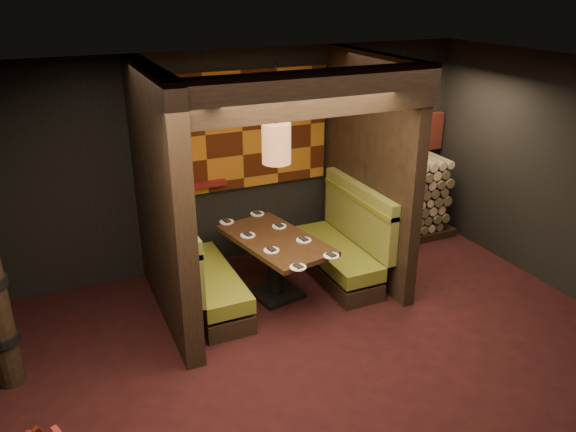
{
  "coord_description": "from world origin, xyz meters",
  "views": [
    {
      "loc": [
        -2.42,
        -4.05,
        3.61
      ],
      "look_at": [
        0.0,
        1.3,
        1.15
      ],
      "focal_mm": 35.0,
      "sensor_mm": 36.0,
      "label": 1
    }
  ],
  "objects_px": {
    "booth_bench_right": "(342,248)",
    "firewood_stack": "(399,200)",
    "dining_table": "(276,256)",
    "pendant_lamp": "(276,143)",
    "booth_bench_left": "(201,277)"
  },
  "relations": [
    {
      "from": "booth_bench_right",
      "to": "firewood_stack",
      "type": "xyz_separation_m",
      "value": [
        1.35,
        0.7,
        0.21
      ]
    },
    {
      "from": "booth_bench_right",
      "to": "dining_table",
      "type": "distance_m",
      "value": 1.0
    },
    {
      "from": "booth_bench_right",
      "to": "firewood_stack",
      "type": "bearing_deg",
      "value": 27.35
    },
    {
      "from": "booth_bench_right",
      "to": "dining_table",
      "type": "xyz_separation_m",
      "value": [
        -0.99,
        -0.11,
        0.14
      ]
    },
    {
      "from": "booth_bench_right",
      "to": "pendant_lamp",
      "type": "bearing_deg",
      "value": -170.99
    },
    {
      "from": "booth_bench_left",
      "to": "pendant_lamp",
      "type": "xyz_separation_m",
      "value": [
        0.91,
        -0.16,
        1.56
      ]
    },
    {
      "from": "pendant_lamp",
      "to": "firewood_stack",
      "type": "height_order",
      "value": "pendant_lamp"
    },
    {
      "from": "booth_bench_right",
      "to": "firewood_stack",
      "type": "height_order",
      "value": "firewood_stack"
    },
    {
      "from": "firewood_stack",
      "to": "dining_table",
      "type": "bearing_deg",
      "value": -160.98
    },
    {
      "from": "booth_bench_right",
      "to": "firewood_stack",
      "type": "relative_size",
      "value": 0.92
    },
    {
      "from": "booth_bench_left",
      "to": "pendant_lamp",
      "type": "height_order",
      "value": "pendant_lamp"
    },
    {
      "from": "pendant_lamp",
      "to": "firewood_stack",
      "type": "relative_size",
      "value": 0.65
    },
    {
      "from": "dining_table",
      "to": "firewood_stack",
      "type": "xyz_separation_m",
      "value": [
        2.34,
        0.81,
        0.07
      ]
    },
    {
      "from": "booth_bench_left",
      "to": "booth_bench_right",
      "type": "distance_m",
      "value": 1.89
    },
    {
      "from": "booth_bench_left",
      "to": "firewood_stack",
      "type": "distance_m",
      "value": 3.33
    }
  ]
}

